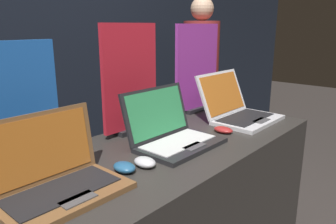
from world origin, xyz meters
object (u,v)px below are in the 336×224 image
Objects in this scene: laptop_back at (238,109)px; person_bystander at (200,89)px; laptop_front at (55,176)px; promo_stand_front at (12,111)px; mouse_middle at (145,162)px; mouse_front at (124,167)px; promo_stand_middle at (131,82)px; laptop_middle at (172,132)px; promo_stand_back at (197,70)px; mouse_back at (223,130)px.

person_bystander is at bearing 47.47° from laptop_back.
promo_stand_front is at bearing 90.00° from laptop_front.
mouse_middle is at bearing -11.82° from laptop_front.
mouse_front is 0.06× the size of person_bystander.
promo_stand_middle is at bearing 53.93° from mouse_middle.
person_bystander reaches higher than laptop_middle.
laptop_middle is at bearing -90.00° from promo_stand_middle.
mouse_middle is at bearing -150.94° from person_bystander.
mouse_front is at bearing -159.41° from promo_stand_back.
mouse_front is at bearing 163.18° from mouse_middle.
mouse_middle is 0.91m from promo_stand_back.
promo_stand_middle is (0.58, 0.02, 0.03)m from promo_stand_front.
promo_stand_back reaches higher than laptop_front.
mouse_front is 1.80m from person_bystander.
promo_stand_back is at bearing 23.95° from mouse_middle.
promo_stand_middle is (0.58, 0.28, 0.20)m from laptop_front.
mouse_middle is 0.81m from laptop_back.
mouse_front is 0.63m from mouse_back.
promo_stand_middle is at bearing 25.57° from laptop_front.
mouse_front is 0.89m from laptop_back.
laptop_front is 3.81× the size of mouse_back.
promo_stand_back is at bearing -145.74° from person_bystander.
promo_stand_middle is at bearing 90.00° from laptop_middle.
laptop_front is 0.26m from mouse_front.
mouse_back is 1.29m from person_bystander.
promo_stand_front is (0.00, 0.26, 0.17)m from laptop_front.
laptop_back is at bearing -1.92° from laptop_middle.
mouse_front is (0.25, -0.04, -0.04)m from laptop_front.
promo_stand_back is at bearing 20.59° from mouse_front.
mouse_back is at bearing -138.93° from person_bystander.
laptop_middle is at bearing -23.14° from promo_stand_front.
laptop_middle is at bearing 1.40° from laptop_front.
promo_stand_front is 0.89× the size of promo_stand_middle.
person_bystander reaches higher than mouse_middle.
mouse_back is at bearing -0.38° from mouse_middle.
person_bystander is at bearing 31.01° from laptop_middle.
laptop_back is 1.06m from person_bystander.
promo_stand_front is at bearing -164.48° from person_bystander.
promo_stand_back is at bearing 90.00° from laptop_back.
promo_stand_front reaches higher than mouse_back.
person_bystander is (1.60, 0.82, -0.04)m from mouse_front.
laptop_front is 0.73× the size of promo_stand_middle.
person_bystander is (1.85, 0.51, -0.25)m from promo_stand_front.
mouse_front is 0.18× the size of promo_stand_back.
promo_stand_front is at bearing -178.69° from promo_stand_back.
person_bystander is (1.85, 0.78, -0.09)m from laptop_front.
mouse_front is at bearing -51.11° from promo_stand_front.
laptop_front is 1.13m from laptop_back.
laptop_back reaches higher than laptop_front.
promo_stand_middle reaches higher than mouse_back.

